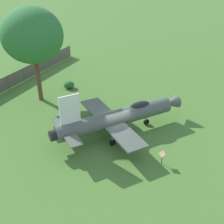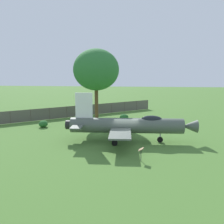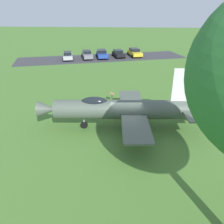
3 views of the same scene
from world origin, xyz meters
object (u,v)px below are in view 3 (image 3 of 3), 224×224
at_px(display_jet, 122,109).
at_px(info_plaque, 112,95).
at_px(parked_car_yellow, 135,52).
at_px(parked_car_silver, 68,55).
at_px(parked_car_blue, 102,54).
at_px(parked_car_gray, 87,54).
at_px(parked_car_black, 118,53).

height_order(display_jet, info_plaque, display_jet).
distance_m(parked_car_yellow, parked_car_silver, 13.59).
bearing_deg(parked_car_blue, parked_car_yellow, 94.02).
distance_m(info_plaque, parked_car_silver, 23.10).
xyz_separation_m(display_jet, parked_car_blue, (-28.56, -4.90, -1.01)).
bearing_deg(parked_car_yellow, display_jet, -19.03).
relative_size(parked_car_gray, parked_car_silver, 0.99).
bearing_deg(parked_car_silver, parked_car_black, -86.49).
bearing_deg(display_jet, parked_car_black, -90.52).
height_order(display_jet, parked_car_gray, display_jet).
xyz_separation_m(display_jet, parked_car_silver, (-26.40, -11.28, -1.02)).
relative_size(display_jet, info_plaque, 12.00).
relative_size(display_jet, parked_car_blue, 2.71).
height_order(display_jet, parked_car_silver, display_jet).
xyz_separation_m(parked_car_blue, parked_car_silver, (2.16, -6.38, -0.01)).
bearing_deg(display_jet, parked_car_blue, -83.97).
height_order(info_plaque, parked_car_blue, parked_car_blue).
bearing_deg(parked_car_silver, parked_car_gray, -84.84).
height_order(display_jet, parked_car_black, display_jet).
bearing_deg(parked_car_gray, parked_car_silver, -87.38).
xyz_separation_m(display_jet, info_plaque, (-5.60, -1.22, -0.95)).
distance_m(info_plaque, parked_car_yellow, 25.13).
bearing_deg(parked_car_yellow, parked_car_blue, -88.93).
bearing_deg(display_jet, parked_car_silver, -70.57).
xyz_separation_m(display_jet, parked_car_yellow, (-30.56, 1.66, -1.01)).
relative_size(info_plaque, parked_car_gray, 0.24).
distance_m(parked_car_yellow, parked_car_black, 3.45).
distance_m(parked_car_black, parked_car_blue, 3.40).
bearing_deg(parked_car_black, info_plaque, -16.52).
xyz_separation_m(parked_car_yellow, parked_car_gray, (2.90, -9.41, -0.01)).
relative_size(parked_car_yellow, parked_car_silver, 1.04).
height_order(info_plaque, parked_car_black, parked_car_black).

